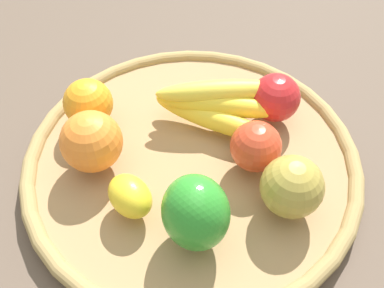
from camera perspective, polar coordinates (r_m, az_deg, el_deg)
The scene contains 10 objects.
ground_plane at distance 0.62m, azimuth 0.00°, elevation -3.13°, with size 2.40×2.40×0.00m, color brown.
basket at distance 0.60m, azimuth 0.00°, elevation -2.20°, with size 0.46×0.46×0.03m.
orange_0 at distance 0.57m, azimuth -12.85°, elevation 0.32°, with size 0.08×0.08×0.08m, color orange.
apple_1 at distance 0.56m, azimuth 8.24°, elevation -0.31°, with size 0.07×0.07×0.07m, color red.
lemon_0 at distance 0.53m, azimuth -8.01°, elevation -6.67°, with size 0.06×0.05×0.05m, color yellow.
bell_pepper at distance 0.48m, azimuth 0.47°, elevation -8.84°, with size 0.08×0.07×0.09m, color green.
banana_bunch at distance 0.61m, azimuth 3.56°, elevation 4.99°, with size 0.18×0.13×0.06m.
apple_0 at distance 0.53m, azimuth 12.77°, elevation -5.39°, with size 0.08×0.08×0.08m, color #A8913B.
apple_2 at distance 0.63m, azimuth 10.75°, elevation 5.90°, with size 0.07×0.07×0.07m, color red.
orange_1 at distance 0.63m, azimuth -13.25°, elevation 5.17°, with size 0.07×0.07×0.07m, color orange.
Camera 1 is at (-0.20, 0.32, 0.49)m, focal length 41.30 mm.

